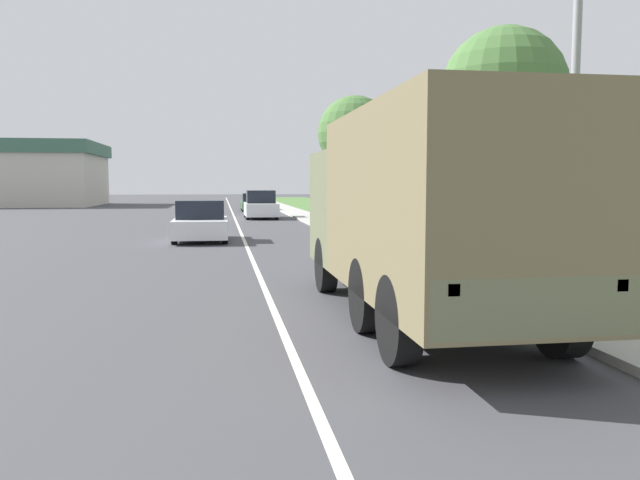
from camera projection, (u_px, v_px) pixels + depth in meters
ground_plane at (235, 218)px, 38.55m from camera, size 180.00×180.00×0.00m
lane_centre_stripe at (235, 218)px, 38.55m from camera, size 0.12×120.00×0.00m
sidewalk_right at (307, 216)px, 39.25m from camera, size 1.80×120.00×0.12m
grass_strip_right at (375, 217)px, 39.95m from camera, size 7.00×120.00×0.02m
military_truck at (422, 208)px, 9.51m from camera, size 2.33×7.55×3.14m
car_nearest_ahead at (201, 223)px, 23.02m from camera, size 1.94×3.93×1.50m
car_second_ahead at (261, 206)px, 38.11m from camera, size 1.92×4.30×1.71m
car_third_ahead at (253, 203)px, 48.65m from camera, size 1.77×4.54×1.38m
pickup_truck at (629, 244)px, 12.61m from camera, size 1.95×5.41×1.77m
tree_mid_right at (504, 90)px, 20.75m from camera, size 4.15×4.15×7.28m
tree_far_right at (355, 134)px, 36.14m from camera, size 4.34×4.34×7.18m
utility_box at (574, 270)px, 12.60m from camera, size 0.55×0.45×0.70m
building_distant at (5, 174)px, 60.18m from camera, size 17.83×12.99×6.10m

